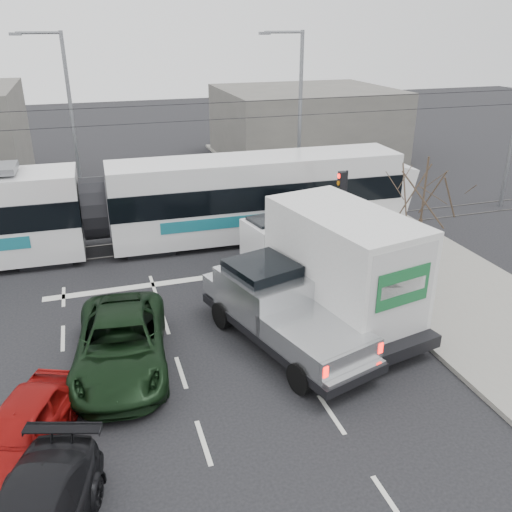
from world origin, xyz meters
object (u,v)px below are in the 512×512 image
object	(u,v)px
tram	(93,210)
red_car	(23,427)
traffic_signal	(343,195)
bare_tree	(424,195)
navy_pickup	(323,238)
green_car	(121,344)
silver_pickup	(277,307)
street_lamp_far	(68,115)
box_truck	(330,263)
street_lamp_near	(297,110)

from	to	relation	value
tram	red_car	distance (m)	12.09
traffic_signal	red_car	size ratio (longest dim) A/B	0.92
bare_tree	navy_pickup	size ratio (longest dim) A/B	0.84
bare_tree	green_car	distance (m)	11.40
navy_pickup	green_car	bearing A→B (deg)	-172.38
silver_pickup	green_car	world-z (taller)	silver_pickup
silver_pickup	red_car	bearing A→B (deg)	-175.69
green_car	traffic_signal	bearing A→B (deg)	37.23
tram	red_car	size ratio (longest dim) A/B	7.11
traffic_signal	silver_pickup	xyz separation A→B (m)	(-4.91, -5.67, -1.55)
street_lamp_far	box_truck	xyz separation A→B (m)	(7.96, -14.18, -3.16)
traffic_signal	tram	xyz separation A→B (m)	(-10.02, 3.37, -0.73)
green_car	navy_pickup	bearing A→B (deg)	37.12
tram	green_car	xyz separation A→B (m)	(0.28, -9.05, -1.23)
street_lamp_far	green_car	world-z (taller)	street_lamp_far
tram	red_car	xyz separation A→B (m)	(-2.22, -11.81, -1.34)
box_truck	red_car	size ratio (longest dim) A/B	2.12
bare_tree	tram	world-z (taller)	tram
traffic_signal	street_lamp_near	xyz separation A→B (m)	(0.84, 7.50, 2.37)
bare_tree	traffic_signal	xyz separation A→B (m)	(-1.13, 4.00, -1.05)
traffic_signal	tram	bearing A→B (deg)	161.38
street_lamp_near	navy_pickup	bearing A→B (deg)	-103.44
bare_tree	street_lamp_far	world-z (taller)	street_lamp_far
box_truck	tram	bearing A→B (deg)	120.86
navy_pickup	red_car	xyz separation A→B (m)	(-11.13, -7.77, -0.50)
street_lamp_far	red_car	distance (m)	18.55
navy_pickup	silver_pickup	bearing A→B (deg)	-149.72
bare_tree	navy_pickup	xyz separation A→B (m)	(-2.24, 3.33, -2.63)
navy_pickup	green_car	size ratio (longest dim) A/B	1.06
street_lamp_far	silver_pickup	size ratio (longest dim) A/B	1.30
street_lamp_near	red_car	bearing A→B (deg)	-129.37
street_lamp_far	green_car	xyz separation A→B (m)	(0.92, -15.18, -4.33)
tram	silver_pickup	xyz separation A→B (m)	(5.10, -9.05, -0.83)
bare_tree	green_car	xyz separation A→B (m)	(-10.87, -1.68, -3.01)
traffic_signal	bare_tree	bearing A→B (deg)	-74.24
tram	silver_pickup	bearing A→B (deg)	-59.10
tram	red_car	bearing A→B (deg)	-99.18
bare_tree	box_truck	world-z (taller)	bare_tree
bare_tree	street_lamp_near	size ratio (longest dim) A/B	0.56
navy_pickup	green_car	world-z (taller)	navy_pickup
street_lamp_far	red_car	xyz separation A→B (m)	(-1.58, -17.94, -4.45)
street_lamp_near	silver_pickup	size ratio (longest dim) A/B	1.30
bare_tree	tram	size ratio (longest dim) A/B	0.18
traffic_signal	silver_pickup	bearing A→B (deg)	-130.89
green_car	box_truck	bearing A→B (deg)	15.04
street_lamp_near	green_car	bearing A→B (deg)	-128.77
tram	bare_tree	bearing A→B (deg)	-32.02
street_lamp_far	navy_pickup	bearing A→B (deg)	-46.81
bare_tree	navy_pickup	bearing A→B (deg)	123.92
street_lamp_near	box_truck	distance (m)	13.07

